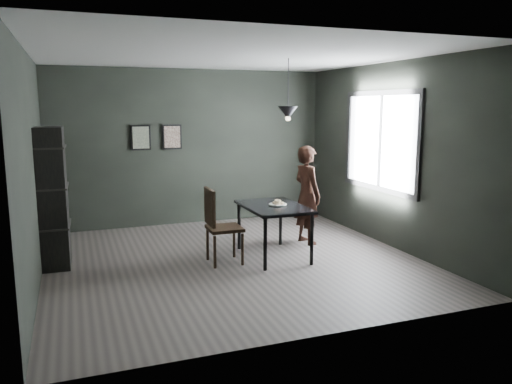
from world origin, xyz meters
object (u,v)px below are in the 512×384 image
object	(u,v)px
cafe_table	(274,211)
wood_chair	(218,221)
white_plate	(278,205)
woman	(307,195)
shelf_unit	(53,198)
pendant_lamp	(288,113)

from	to	relation	value
cafe_table	wood_chair	world-z (taller)	wood_chair
white_plate	wood_chair	xyz separation A→B (m)	(-0.89, -0.02, -0.16)
woman	shelf_unit	distance (m)	3.70
cafe_table	pendant_lamp	size ratio (longest dim) A/B	1.39
white_plate	wood_chair	size ratio (longest dim) A/B	0.22
white_plate	shelf_unit	world-z (taller)	shelf_unit
white_plate	shelf_unit	bearing A→B (deg)	167.79
cafe_table	shelf_unit	xyz separation A→B (m)	(-2.92, 0.63, 0.27)
cafe_table	woman	world-z (taller)	woman
wood_chair	pendant_lamp	size ratio (longest dim) A/B	1.21
shelf_unit	cafe_table	bearing A→B (deg)	-10.37
cafe_table	white_plate	size ratio (longest dim) A/B	5.22
woman	pendant_lamp	size ratio (longest dim) A/B	1.78
cafe_table	white_plate	world-z (taller)	white_plate
cafe_table	shelf_unit	distance (m)	3.00
pendant_lamp	cafe_table	bearing A→B (deg)	-158.20
cafe_table	wood_chair	bearing A→B (deg)	-177.86
cafe_table	wood_chair	distance (m)	0.84
woman	shelf_unit	size ratio (longest dim) A/B	0.82
wood_chair	shelf_unit	xyz separation A→B (m)	(-2.09, 0.66, 0.34)
wood_chair	pendant_lamp	xyz separation A→B (m)	(1.08, 0.13, 1.45)
shelf_unit	white_plate	bearing A→B (deg)	-10.38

